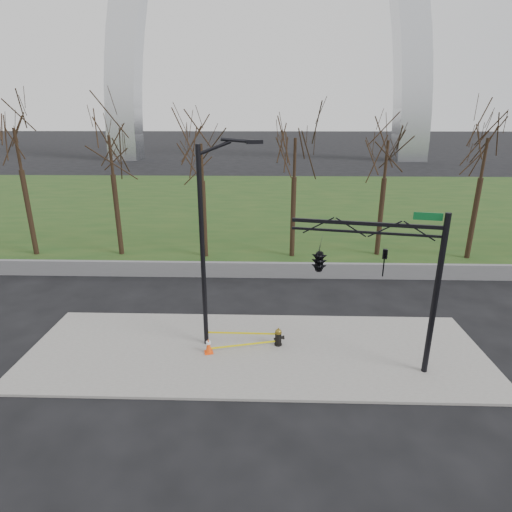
{
  "coord_description": "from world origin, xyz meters",
  "views": [
    {
      "loc": [
        0.43,
        -14.14,
        8.92
      ],
      "look_at": [
        -0.04,
        2.0,
        3.37
      ],
      "focal_mm": 28.63,
      "sensor_mm": 36.0,
      "label": 1
    }
  ],
  "objects_px": {
    "street_light": "(208,235)",
    "traffic_cone": "(208,346)",
    "traffic_signal_mast": "(341,260)",
    "fire_hydrant": "(279,337)"
  },
  "relations": [
    {
      "from": "fire_hydrant",
      "to": "street_light",
      "type": "bearing_deg",
      "value": 166.8
    },
    {
      "from": "traffic_signal_mast",
      "to": "street_light",
      "type": "bearing_deg",
      "value": 178.41
    },
    {
      "from": "fire_hydrant",
      "to": "traffic_signal_mast",
      "type": "bearing_deg",
      "value": -36.81
    },
    {
      "from": "traffic_cone",
      "to": "street_light",
      "type": "distance_m",
      "value": 4.34
    },
    {
      "from": "fire_hydrant",
      "to": "traffic_signal_mast",
      "type": "relative_size",
      "value": 0.13
    },
    {
      "from": "fire_hydrant",
      "to": "traffic_cone",
      "type": "height_order",
      "value": "fire_hydrant"
    },
    {
      "from": "fire_hydrant",
      "to": "street_light",
      "type": "xyz_separation_m",
      "value": [
        -2.72,
        0.09,
        4.24
      ]
    },
    {
      "from": "street_light",
      "to": "traffic_cone",
      "type": "bearing_deg",
      "value": -104.7
    },
    {
      "from": "street_light",
      "to": "traffic_signal_mast",
      "type": "bearing_deg",
      "value": -24.96
    },
    {
      "from": "fire_hydrant",
      "to": "traffic_signal_mast",
      "type": "xyz_separation_m",
      "value": [
        2.11,
        -1.01,
        3.7
      ]
    }
  ]
}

